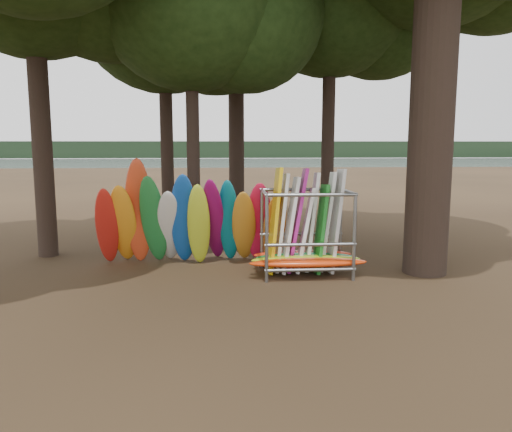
{
  "coord_description": "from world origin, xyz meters",
  "views": [
    {
      "loc": [
        -0.63,
        -12.65,
        3.47
      ],
      "look_at": [
        0.35,
        1.5,
        1.4
      ],
      "focal_mm": 35.0,
      "sensor_mm": 36.0,
      "label": 1
    }
  ],
  "objects": [
    {
      "name": "lake",
      "position": [
        0.0,
        60.0,
        0.0
      ],
      "size": [
        160.0,
        160.0,
        0.0
      ],
      "primitive_type": "plane",
      "color": "gray",
      "rests_on": "ground"
    },
    {
      "name": "storage_rack",
      "position": [
        1.59,
        0.27,
        1.05
      ],
      "size": [
        3.08,
        1.51,
        2.86
      ],
      "color": "slate",
      "rests_on": "ground"
    },
    {
      "name": "ground",
      "position": [
        0.0,
        0.0,
        0.0
      ],
      "size": [
        120.0,
        120.0,
        0.0
      ],
      "primitive_type": "plane",
      "color": "#47331E",
      "rests_on": "ground"
    },
    {
      "name": "far_shore",
      "position": [
        0.0,
        110.0,
        2.0
      ],
      "size": [
        160.0,
        4.0,
        4.0
      ],
      "primitive_type": "cube",
      "color": "black",
      "rests_on": "ground"
    },
    {
      "name": "kayak_row",
      "position": [
        -1.63,
        1.52,
        1.24
      ],
      "size": [
        5.52,
        2.08,
        3.21
      ],
      "color": "red",
      "rests_on": "ground"
    },
    {
      "name": "oak_1",
      "position": [
        -2.58,
        5.67,
        8.32
      ],
      "size": [
        7.23,
        7.23,
        11.49
      ],
      "color": "black",
      "rests_on": "ground"
    }
  ]
}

